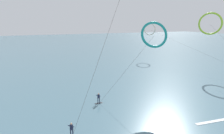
% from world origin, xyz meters
% --- Properties ---
extents(sea_water, '(400.00, 200.00, 0.08)m').
position_xyz_m(sea_water, '(0.00, 107.11, 0.04)').
color(sea_water, slate).
rests_on(sea_water, ground).
extents(surfer_coral, '(1.40, 0.73, 1.70)m').
position_xyz_m(surfer_coral, '(-8.54, 13.98, 0.82)').
color(surfer_coral, '#EA7260').
rests_on(surfer_coral, ground).
extents(surfer_charcoal, '(1.40, 0.73, 1.70)m').
position_xyz_m(surfer_charcoal, '(-2.73, 21.15, 0.82)').
color(surfer_charcoal, black).
rests_on(surfer_charcoal, ground).
extents(kite_teal, '(11.70, 3.06, 12.72)m').
position_xyz_m(kite_teal, '(6.58, 20.27, 10.58)').
color(kite_teal, teal).
rests_on(kite_teal, ground).
extents(kite_ivory, '(4.57, 43.79, 12.43)m').
position_xyz_m(kite_ivory, '(27.44, 51.03, 10.24)').
color(kite_ivory, silver).
rests_on(kite_ivory, ground).
extents(kite_lime, '(9.86, 24.57, 14.99)m').
position_xyz_m(kite_lime, '(29.59, 28.77, 12.21)').
color(kite_lime, '#8CC62D').
rests_on(kite_lime, ground).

